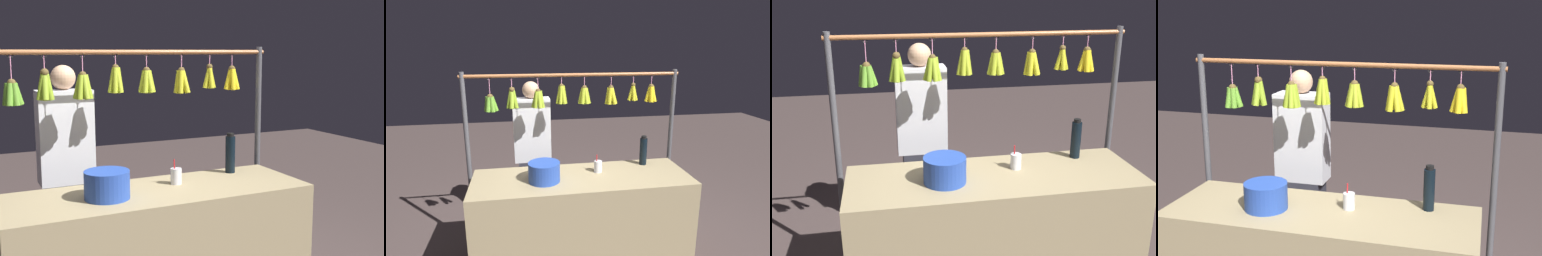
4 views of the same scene
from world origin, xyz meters
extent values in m
cube|color=tan|center=(0.00, 0.00, 0.43)|extent=(1.90, 0.65, 0.86)
cylinder|color=#4C4C51|center=(-1.01, -0.44, 0.87)|extent=(0.04, 0.04, 1.74)
cylinder|color=#4C4C51|center=(1.01, -0.44, 0.87)|extent=(0.04, 0.04, 1.74)
cylinder|color=#9E6038|center=(0.00, -0.44, 1.70)|extent=(2.09, 0.03, 0.03)
torus|color=black|center=(-0.77, -0.44, 1.68)|extent=(0.04, 0.01, 0.04)
cylinder|color=pink|center=(-0.77, -0.44, 1.63)|extent=(0.01, 0.01, 0.10)
sphere|color=brown|center=(-0.77, -0.44, 1.58)|extent=(0.05, 0.05, 0.05)
cylinder|color=yellow|center=(-0.75, -0.44, 1.50)|extent=(0.08, 0.04, 0.16)
cylinder|color=yellow|center=(-0.77, -0.41, 1.50)|extent=(0.04, 0.06, 0.16)
cylinder|color=yellow|center=(-0.79, -0.42, 1.50)|extent=(0.07, 0.06, 0.16)
cylinder|color=yellow|center=(-0.80, -0.45, 1.50)|extent=(0.06, 0.05, 0.16)
cylinder|color=yellow|center=(-0.77, -0.46, 1.50)|extent=(0.05, 0.07, 0.16)
torus|color=black|center=(-0.59, -0.44, 1.68)|extent=(0.04, 0.01, 0.04)
cylinder|color=pink|center=(-0.59, -0.44, 1.64)|extent=(0.01, 0.01, 0.09)
sphere|color=brown|center=(-0.59, -0.44, 1.60)|extent=(0.04, 0.04, 0.04)
cylinder|color=gold|center=(-0.57, -0.44, 1.52)|extent=(0.07, 0.04, 0.16)
cylinder|color=gold|center=(-0.59, -0.42, 1.52)|extent=(0.04, 0.06, 0.16)
cylinder|color=gold|center=(-0.60, -0.44, 1.52)|extent=(0.07, 0.04, 0.16)
cylinder|color=gold|center=(-0.59, -0.45, 1.52)|extent=(0.04, 0.05, 0.16)
torus|color=black|center=(-0.36, -0.44, 1.68)|extent=(0.04, 0.02, 0.04)
cylinder|color=pink|center=(-0.36, -0.44, 1.63)|extent=(0.01, 0.01, 0.11)
sphere|color=brown|center=(-0.36, -0.44, 1.57)|extent=(0.05, 0.05, 0.05)
cylinder|color=gold|center=(-0.34, -0.44, 1.49)|extent=(0.06, 0.04, 0.17)
cylinder|color=gold|center=(-0.35, -0.42, 1.49)|extent=(0.05, 0.06, 0.17)
cylinder|color=gold|center=(-0.38, -0.42, 1.49)|extent=(0.07, 0.07, 0.17)
cylinder|color=gold|center=(-0.39, -0.44, 1.49)|extent=(0.08, 0.04, 0.17)
cylinder|color=gold|center=(-0.38, -0.46, 1.49)|extent=(0.06, 0.06, 0.17)
cylinder|color=gold|center=(-0.35, -0.46, 1.49)|extent=(0.06, 0.08, 0.17)
torus|color=black|center=(-0.10, -0.44, 1.68)|extent=(0.04, 0.01, 0.04)
cylinder|color=pink|center=(-0.10, -0.44, 1.63)|extent=(0.01, 0.01, 0.10)
sphere|color=brown|center=(-0.10, -0.44, 1.58)|extent=(0.05, 0.05, 0.05)
cylinder|color=#A2B326|center=(-0.07, -0.43, 1.50)|extent=(0.07, 0.04, 0.16)
cylinder|color=#A2B326|center=(-0.08, -0.41, 1.50)|extent=(0.06, 0.07, 0.16)
cylinder|color=#A2B326|center=(-0.11, -0.41, 1.50)|extent=(0.06, 0.07, 0.16)
cylinder|color=#A2B326|center=(-0.13, -0.44, 1.50)|extent=(0.07, 0.04, 0.16)
cylinder|color=#A2B326|center=(-0.11, -0.46, 1.50)|extent=(0.06, 0.07, 0.16)
cylinder|color=#A2B326|center=(-0.09, -0.46, 1.50)|extent=(0.06, 0.07, 0.16)
torus|color=black|center=(0.12, -0.44, 1.68)|extent=(0.04, 0.01, 0.04)
cylinder|color=pink|center=(0.12, -0.44, 1.64)|extent=(0.01, 0.01, 0.08)
sphere|color=brown|center=(0.12, -0.44, 1.60)|extent=(0.04, 0.04, 0.04)
cylinder|color=#A1B326|center=(0.14, -0.43, 1.52)|extent=(0.07, 0.04, 0.17)
cylinder|color=#A1B326|center=(0.13, -0.41, 1.52)|extent=(0.05, 0.06, 0.18)
cylinder|color=#A1B326|center=(0.11, -0.42, 1.52)|extent=(0.05, 0.07, 0.18)
cylinder|color=#A1B326|center=(0.09, -0.44, 1.52)|extent=(0.06, 0.03, 0.17)
cylinder|color=#A1B326|center=(0.11, -0.46, 1.52)|extent=(0.04, 0.05, 0.17)
cylinder|color=#A1B326|center=(0.13, -0.46, 1.52)|extent=(0.05, 0.06, 0.18)
torus|color=black|center=(0.34, -0.44, 1.68)|extent=(0.04, 0.01, 0.04)
cylinder|color=pink|center=(0.34, -0.44, 1.62)|extent=(0.01, 0.01, 0.12)
sphere|color=brown|center=(0.34, -0.44, 1.56)|extent=(0.05, 0.05, 0.05)
cylinder|color=#92AE28|center=(0.37, -0.44, 1.48)|extent=(0.08, 0.04, 0.16)
cylinder|color=#92AE28|center=(0.36, -0.42, 1.48)|extent=(0.06, 0.06, 0.16)
cylinder|color=#92AE28|center=(0.33, -0.41, 1.48)|extent=(0.05, 0.07, 0.16)
cylinder|color=#92AE28|center=(0.31, -0.42, 1.48)|extent=(0.06, 0.05, 0.16)
cylinder|color=#92AE28|center=(0.31, -0.45, 1.48)|extent=(0.06, 0.04, 0.16)
cylinder|color=#92AE28|center=(0.33, -0.47, 1.48)|extent=(0.05, 0.06, 0.16)
cylinder|color=#92AE28|center=(0.36, -0.46, 1.48)|extent=(0.06, 0.07, 0.16)
torus|color=black|center=(0.58, -0.44, 1.68)|extent=(0.04, 0.02, 0.04)
cylinder|color=pink|center=(0.58, -0.44, 1.63)|extent=(0.01, 0.01, 0.11)
sphere|color=brown|center=(0.58, -0.44, 1.58)|extent=(0.05, 0.05, 0.05)
cylinder|color=#8AAB29|center=(0.60, -0.44, 1.49)|extent=(0.07, 0.04, 0.18)
cylinder|color=#8AAB29|center=(0.58, -0.42, 1.49)|extent=(0.05, 0.09, 0.18)
cylinder|color=#8AAB29|center=(0.56, -0.44, 1.49)|extent=(0.07, 0.04, 0.18)
cylinder|color=#8AAB29|center=(0.58, -0.46, 1.49)|extent=(0.05, 0.08, 0.18)
torus|color=black|center=(0.78, -0.44, 1.68)|extent=(0.04, 0.01, 0.04)
cylinder|color=pink|center=(0.78, -0.44, 1.60)|extent=(0.01, 0.01, 0.17)
sphere|color=brown|center=(0.78, -0.44, 1.52)|extent=(0.05, 0.05, 0.05)
cylinder|color=#609E2D|center=(0.81, -0.44, 1.45)|extent=(0.06, 0.04, 0.14)
cylinder|color=#609E2D|center=(0.79, -0.41, 1.45)|extent=(0.06, 0.07, 0.15)
cylinder|color=#609E2D|center=(0.76, -0.41, 1.45)|extent=(0.05, 0.06, 0.14)
cylinder|color=#609E2D|center=(0.75, -0.44, 1.45)|extent=(0.08, 0.05, 0.14)
cylinder|color=#609E2D|center=(0.76, -0.46, 1.45)|extent=(0.06, 0.07, 0.15)
cylinder|color=#609E2D|center=(0.80, -0.46, 1.45)|extent=(0.06, 0.06, 0.15)
cylinder|color=black|center=(-0.63, -0.20, 0.99)|extent=(0.07, 0.07, 0.26)
cylinder|color=black|center=(-0.63, -0.20, 1.13)|extent=(0.05, 0.05, 0.02)
cylinder|color=#2749AC|center=(0.33, 0.04, 0.94)|extent=(0.27, 0.27, 0.17)
cylinder|color=silver|center=(-0.16, -0.08, 0.91)|extent=(0.07, 0.07, 0.10)
cylinder|color=red|center=(-0.15, -0.08, 0.94)|extent=(0.01, 0.02, 0.16)
cube|color=#2D2D38|center=(0.40, -0.78, 0.38)|extent=(0.31, 0.21, 0.77)
cube|color=silver|center=(0.40, -0.78, 1.10)|extent=(0.38, 0.21, 0.67)
sphere|color=tan|center=(0.40, -0.78, 1.53)|extent=(0.18, 0.18, 0.18)
camera|label=1|loc=(1.11, 2.79, 1.71)|focal=46.74mm
camera|label=2|loc=(0.49, 2.60, 1.97)|focal=30.38mm
camera|label=3|loc=(0.68, 2.52, 2.04)|focal=41.36mm
camera|label=4|loc=(-0.92, 2.69, 2.06)|focal=47.13mm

